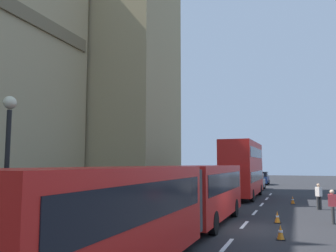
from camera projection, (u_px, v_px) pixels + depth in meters
name	position (u px, v px, depth m)	size (l,w,h in m)	color
ground_plane	(241.00, 228.00, 16.26)	(160.00, 160.00, 0.00)	#262628
lane_centre_marking	(244.00, 225.00, 17.23)	(39.00, 0.16, 0.01)	silver
articulated_bus	(171.00, 197.00, 13.28)	(18.25, 2.54, 2.90)	red
double_decker_bus	(243.00, 167.00, 31.17)	(10.18, 2.54, 4.90)	red
sedan_lead	(256.00, 182.00, 41.05)	(4.40, 1.86, 1.85)	gray
sedan_trailing	(262.00, 178.00, 50.66)	(4.40, 1.86, 1.85)	navy
traffic_cone_west	(281.00, 233.00, 13.84)	(0.36, 0.36, 0.58)	black
traffic_cone_middle	(277.00, 217.00, 17.77)	(0.36, 0.36, 0.58)	black
traffic_cone_east	(293.00, 200.00, 26.19)	(0.36, 0.36, 0.58)	black
street_lamp	(7.00, 162.00, 11.60)	(0.44, 0.44, 5.27)	black
pedestrian_near_cones	(333.00, 205.00, 17.56)	(0.36, 0.41, 1.69)	#333333
pedestrian_by_kerb	(319.00, 195.00, 23.05)	(0.46, 0.43, 1.69)	#333333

